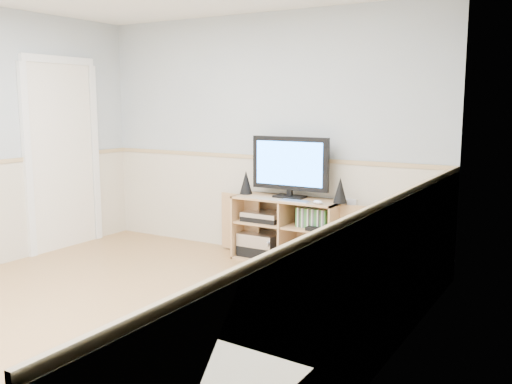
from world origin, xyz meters
TOP-DOWN VIEW (x-y plane):
  - room at (-0.06, 0.12)m, footprint 4.04×4.54m
  - media_cabinet at (0.42, 2.07)m, footprint 1.71×0.41m
  - monitor at (0.42, 2.06)m, footprint 0.83×0.18m
  - speaker_left at (-0.08, 2.03)m, footprint 0.13×0.13m
  - speaker_right at (0.97, 2.03)m, footprint 0.13×0.13m
  - keyboard at (0.57, 1.87)m, footprint 0.30×0.13m
  - mouse at (0.81, 1.87)m, footprint 0.11×0.08m
  - av_components at (0.12, 2.01)m, footprint 0.50×0.30m
  - game_consoles at (0.70, 2.00)m, footprint 0.45×0.30m
  - game_cases at (0.71, 1.99)m, footprint 0.31×0.13m
  - wall_outlet at (1.00, 2.23)m, footprint 0.12×0.03m

SIDE VIEW (x-z plane):
  - game_consoles at x=0.70m, z-range 0.02..0.13m
  - av_components at x=0.12m, z-range -0.01..0.45m
  - media_cabinet at x=0.42m, z-range 0.01..0.66m
  - game_cases at x=0.71m, z-range 0.39..0.58m
  - wall_outlet at x=1.00m, z-range 0.54..0.66m
  - keyboard at x=0.57m, z-range 0.65..0.66m
  - mouse at x=0.81m, z-range 0.65..0.69m
  - speaker_right at x=0.97m, z-range 0.65..0.89m
  - speaker_left at x=-0.08m, z-range 0.65..0.89m
  - monitor at x=0.42m, z-range 0.67..1.28m
  - room at x=-0.06m, z-range -0.05..2.49m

